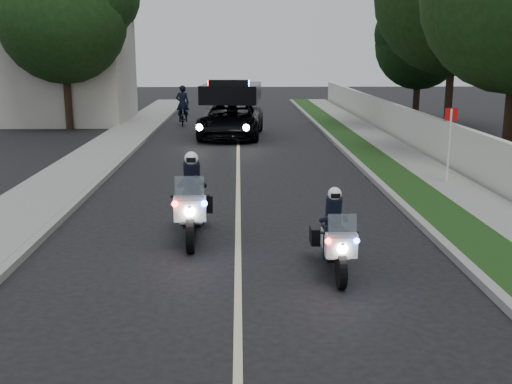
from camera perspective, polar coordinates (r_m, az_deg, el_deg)
ground at (r=9.00m, az=-1.68°, el=-12.30°), size 120.00×120.00×0.00m
curb_right at (r=18.96m, az=10.82°, el=1.28°), size 0.20×60.00×0.15m
grass_verge at (r=19.13m, az=12.87°, el=1.29°), size 1.20×60.00×0.16m
sidewalk_right at (r=19.49m, az=16.58°, el=1.29°), size 1.40×60.00×0.16m
property_wall at (r=19.71m, az=19.47°, el=3.20°), size 0.22×60.00×1.50m
curb_left at (r=18.98m, az=-14.15°, el=1.12°), size 0.20×60.00×0.15m
sidewalk_left at (r=19.25m, az=-17.34°, el=1.09°), size 2.00×60.00×0.16m
building_far at (r=35.58m, az=-18.38°, el=11.77°), size 8.00×6.00×7.00m
lane_marking at (r=18.54m, az=-1.67°, el=1.01°), size 0.12×50.00×0.01m
police_moto_left at (r=12.98m, az=-5.87°, el=-4.31°), size 0.82×2.17×1.83m
police_moto_right at (r=11.11m, az=7.20°, el=-7.35°), size 0.63×1.79×1.52m
police_suv at (r=28.21m, az=-2.29°, el=5.12°), size 3.14×5.97×2.81m
bicycle at (r=32.81m, az=-6.77°, el=6.14°), size 0.68×1.62×0.83m
cyclist at (r=32.81m, az=-6.77°, el=6.14°), size 0.74×0.54×1.89m
sign_post at (r=18.56m, az=17.19°, el=0.44°), size 0.37×0.37×2.35m
tree_right_b at (r=23.44m, az=22.08°, el=2.58°), size 8.06×8.06×10.97m
tree_right_d at (r=30.89m, az=17.21°, el=5.24°), size 8.98×8.98×12.38m
tree_right_e at (r=35.92m, az=14.51°, el=6.41°), size 6.32×6.32×8.04m
tree_left_near at (r=32.37m, az=-16.84°, el=5.59°), size 7.87×7.87×10.39m
tree_left_far at (r=37.38m, az=-16.16°, el=6.55°), size 7.42×7.42×11.19m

